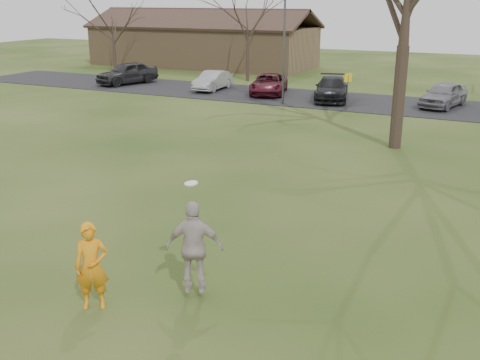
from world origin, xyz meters
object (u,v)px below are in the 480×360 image
(car_4, at_px, (444,94))
(player_defender, at_px, (92,266))
(catching_play, at_px, (195,247))
(car_3, at_px, (332,89))
(car_2, at_px, (269,84))
(building, at_px, (203,44))
(car_0, at_px, (127,73))
(lamp_post, at_px, (284,35))
(car_1, at_px, (213,81))

(car_4, bearing_deg, player_defender, -84.26)
(catching_play, bearing_deg, car_3, 100.16)
(player_defender, height_order, catching_play, catching_play)
(car_2, height_order, building, building)
(car_0, bearing_deg, car_2, 20.21)
(catching_play, relative_size, lamp_post, 0.38)
(car_3, height_order, building, building)
(car_0, distance_m, building, 13.02)
(catching_play, bearing_deg, player_defender, -144.29)
(building, bearing_deg, catching_play, -61.18)
(catching_play, height_order, lamp_post, lamp_post)
(car_3, bearing_deg, car_2, 159.31)
(car_2, distance_m, catching_play, 26.33)
(car_1, relative_size, car_4, 0.93)
(car_4, bearing_deg, lamp_post, -147.37)
(car_3, bearing_deg, car_0, 164.76)
(car_3, height_order, lamp_post, lamp_post)
(car_1, bearing_deg, car_4, -1.09)
(catching_play, bearing_deg, car_0, 128.83)
(car_4, xyz_separation_m, lamp_post, (-8.72, -2.95, 3.22))
(car_1, distance_m, car_3, 8.45)
(car_0, xyz_separation_m, car_1, (6.94, 0.18, -0.16))
(car_1, distance_m, car_2, 4.09)
(car_1, height_order, car_3, car_3)
(car_1, height_order, building, building)
(player_defender, xyz_separation_m, car_0, (-18.07, 25.75, -0.09))
(car_0, relative_size, car_1, 1.20)
(player_defender, bearing_deg, car_0, 91.63)
(player_defender, distance_m, lamp_post, 23.92)
(car_3, bearing_deg, catching_play, -94.43)
(car_0, height_order, lamp_post, lamp_post)
(car_4, bearing_deg, car_2, -165.49)
(catching_play, xyz_separation_m, lamp_post, (-6.63, 21.99, 2.81))
(car_4, bearing_deg, car_0, -165.01)
(car_2, relative_size, building, 0.22)
(building, relative_size, lamp_post, 3.29)
(building, bearing_deg, lamp_post, -47.91)
(player_defender, height_order, car_0, player_defender)
(car_0, bearing_deg, car_4, 19.73)
(player_defender, relative_size, building, 0.09)
(car_0, bearing_deg, lamp_post, 7.69)
(car_3, height_order, car_4, car_4)
(catching_play, xyz_separation_m, building, (-20.63, 37.49, 0.77))
(player_defender, height_order, car_1, player_defender)
(player_defender, bearing_deg, building, 82.66)
(player_defender, relative_size, car_2, 0.40)
(car_1, bearing_deg, building, 119.59)
(catching_play, height_order, building, building)
(car_4, bearing_deg, car_3, -161.00)
(car_4, relative_size, lamp_post, 0.66)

